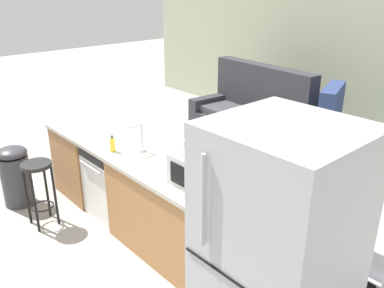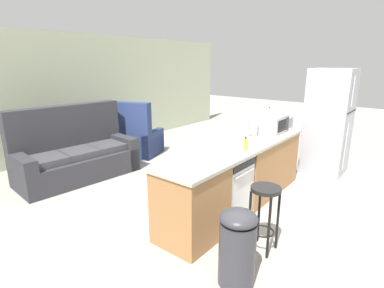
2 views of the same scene
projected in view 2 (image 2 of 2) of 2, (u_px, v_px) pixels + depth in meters
ground_plane at (232, 209)px, 4.23m from camera, size 24.00×24.00×0.00m
wall_back at (79, 95)px, 6.64m from camera, size 10.00×0.06×2.60m
kitchen_counter at (242, 176)px, 4.30m from camera, size 2.94×0.66×0.90m
dishwasher at (223, 187)px, 3.93m from camera, size 0.58×0.61×0.84m
stove_range at (270, 139)px, 6.21m from camera, size 0.76×0.68×0.90m
refrigerator at (328, 122)px, 5.41m from camera, size 0.72×0.73×1.90m
microwave at (272, 124)px, 4.82m from camera, size 0.50×0.37×0.28m
sink_faucet at (239, 135)px, 4.13m from camera, size 0.07×0.18×0.30m
paper_towel_roll at (254, 127)px, 4.62m from camera, size 0.14×0.14×0.28m
soap_bottle at (245, 144)px, 3.87m from camera, size 0.06×0.06×0.18m
kettle at (269, 112)px, 6.27m from camera, size 0.21×0.17×0.19m
bar_stool at (265, 205)px, 3.18m from camera, size 0.32×0.32×0.74m
trash_bin at (237, 247)px, 2.72m from camera, size 0.35×0.35×0.74m
couch at (75, 155)px, 5.33m from camera, size 2.07×1.06×1.27m
armchair at (137, 140)px, 6.56m from camera, size 1.04×1.07×1.20m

